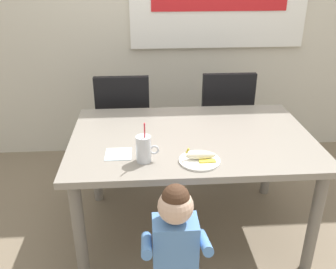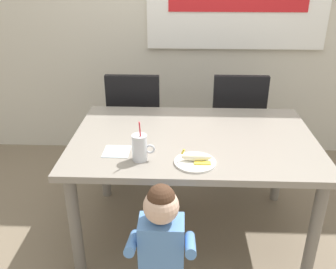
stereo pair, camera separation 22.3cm
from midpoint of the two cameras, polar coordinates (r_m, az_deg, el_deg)
The scene contains 9 objects.
ground_plane at distance 2.76m, azimuth 5.87°, elevation -14.51°, with size 24.00×24.00×0.00m, color #7A6B56.
dining_table at distance 2.40m, azimuth 6.56°, elevation -2.30°, with size 1.52×1.01×0.75m.
dining_chair_left at distance 3.12m, azimuth -2.95°, elevation 2.19°, with size 0.44×0.44×0.96m.
dining_chair_right at distance 3.17m, azimuth 12.35°, elevation 2.07°, with size 0.44×0.44×0.96m.
toddler_standing at distance 1.88m, azimuth 2.53°, elevation -15.96°, with size 0.33×0.24×0.84m.
milk_cup at distance 2.05m, azimuth -1.22°, elevation -2.31°, with size 0.13×0.09×0.25m.
snack_plate at distance 2.06m, azimuth 7.38°, elevation -4.32°, with size 0.23×0.23×0.01m, color white.
peeled_banana at distance 2.05m, azimuth 7.59°, elevation -3.58°, with size 0.17×0.11×0.07m.
paper_napkin at distance 2.17m, azimuth -4.96°, elevation -2.68°, with size 0.15×0.15×0.00m, color silver.
Camera 2 is at (-0.08, -2.12, 1.76)m, focal length 39.81 mm.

